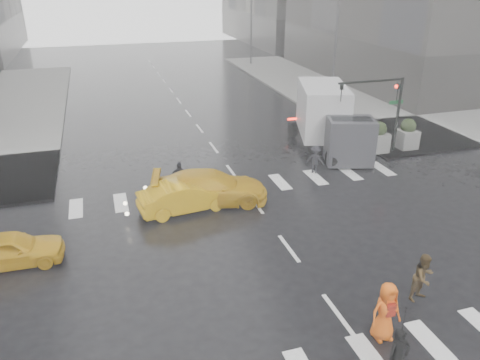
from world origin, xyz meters
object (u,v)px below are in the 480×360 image
object	(u,v)px
pedestrian_orange	(386,312)
taxi_front	(9,249)
traffic_signal_pole	(385,101)
pedestrian_brown	(424,277)
box_truck	(329,118)
taxi_mid	(186,196)

from	to	relation	value
pedestrian_orange	taxi_front	distance (m)	13.15
traffic_signal_pole	pedestrian_brown	xyz separation A→B (m)	(-6.05, -12.12, -2.37)
pedestrian_orange	box_truck	world-z (taller)	box_truck
taxi_front	taxi_mid	distance (m)	7.36
traffic_signal_pole	pedestrian_orange	distance (m)	15.82
box_truck	traffic_signal_pole	bearing A→B (deg)	-17.67
taxi_front	box_truck	bearing A→B (deg)	-63.49
pedestrian_orange	taxi_mid	distance (m)	10.46
pedestrian_brown	pedestrian_orange	world-z (taller)	pedestrian_orange
traffic_signal_pole	box_truck	xyz separation A→B (m)	(-2.46, 1.75, -1.24)
traffic_signal_pole	box_truck	size ratio (longest dim) A/B	0.65
taxi_mid	pedestrian_brown	bearing A→B (deg)	-151.42
traffic_signal_pole	box_truck	world-z (taller)	traffic_signal_pole
pedestrian_brown	taxi_mid	distance (m)	10.48
pedestrian_brown	box_truck	xyz separation A→B (m)	(3.59, 13.86, 1.13)
pedestrian_orange	taxi_mid	xyz separation A→B (m)	(-3.96, 9.68, -0.25)
pedestrian_orange	taxi_mid	world-z (taller)	pedestrian_orange
traffic_signal_pole	pedestrian_brown	world-z (taller)	traffic_signal_pole
traffic_signal_pole	pedestrian_orange	xyz separation A→B (m)	(-8.25, -13.31, -2.27)
box_truck	taxi_mid	bearing A→B (deg)	-133.33
pedestrian_brown	box_truck	distance (m)	14.37
traffic_signal_pole	taxi_mid	world-z (taller)	traffic_signal_pole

